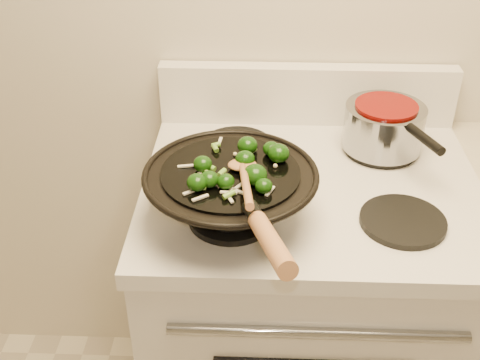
{
  "coord_description": "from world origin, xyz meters",
  "views": [
    {
      "loc": [
        -0.16,
        0.01,
        1.69
      ],
      "look_at": [
        -0.2,
        1.03,
        1.02
      ],
      "focal_mm": 45.0,
      "sensor_mm": 36.0,
      "label": 1
    }
  ],
  "objects": [
    {
      "name": "stove",
      "position": [
        -0.04,
        1.17,
        0.47
      ],
      "size": [
        0.78,
        0.67,
        1.08
      ],
      "color": "white",
      "rests_on": "ground"
    },
    {
      "name": "wok",
      "position": [
        -0.22,
        1.02,
        0.99
      ],
      "size": [
        0.36,
        0.58,
        0.22
      ],
      "color": "black",
      "rests_on": "stove"
    },
    {
      "name": "stirfry",
      "position": [
        -0.2,
        1.02,
        1.06
      ],
      "size": [
        0.23,
        0.24,
        0.04
      ],
      "color": "black",
      "rests_on": "wok"
    },
    {
      "name": "wooden_spoon",
      "position": [
        -0.19,
        0.96,
        1.07
      ],
      "size": [
        0.06,
        0.27,
        0.08
      ],
      "color": "#A46A40",
      "rests_on": "wok"
    },
    {
      "name": "saucepan",
      "position": [
        0.14,
        1.32,
        0.99
      ],
      "size": [
        0.19,
        0.3,
        0.11
      ],
      "color": "gray",
      "rests_on": "stove"
    }
  ]
}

